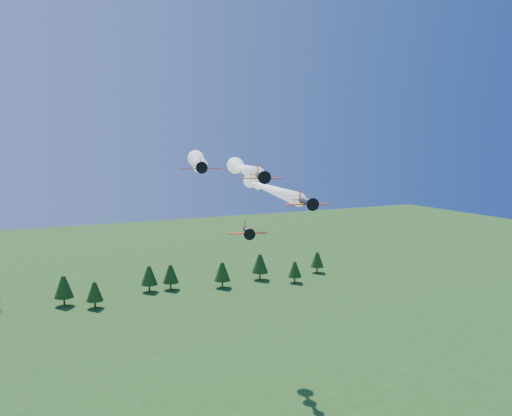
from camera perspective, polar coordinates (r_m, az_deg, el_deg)
name	(u,v)px	position (r m, az deg, el deg)	size (l,w,h in m)	color
plane_lead	(242,168)	(113.94, -1.43, 4.00)	(18.20, 43.75, 3.70)	black
plane_left	(197,161)	(118.41, -5.92, 4.69)	(18.27, 42.76, 3.70)	black
plane_right	(266,188)	(129.01, 1.01, 2.05)	(18.65, 55.02, 3.70)	black
plane_slot	(247,231)	(102.66, -0.90, -2.32)	(7.35, 8.20, 2.59)	black
treeline	(68,286)	(206.26, -18.32, -7.40)	(178.46, 18.24, 11.74)	#382314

